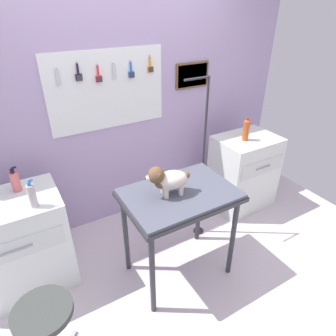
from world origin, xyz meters
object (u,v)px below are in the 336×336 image
counter_left (17,245)px  soda_bottle (246,130)px  grooming_arm (202,170)px  grooming_table (180,202)px  stool (45,320)px  pump_bottle_white (15,181)px  cabinet_right (243,172)px  dog (167,179)px

counter_left → soda_bottle: (2.37, -0.09, 0.56)m
grooming_arm → grooming_table: bearing=-144.3°
grooming_arm → stool: (-1.62, -0.61, -0.30)m
counter_left → pump_bottle_white: bearing=44.0°
counter_left → cabinet_right: size_ratio=0.99×
dog → grooming_arm: bearing=28.8°
grooming_arm → dog: grooming_arm is taller
stool → soda_bottle: size_ratio=2.29×
stool → soda_bottle: soda_bottle is taller
counter_left → stool: bearing=-84.8°
grooming_arm → pump_bottle_white: (-1.57, 0.35, 0.18)m
pump_bottle_white → stool: bearing=-92.6°
grooming_table → stool: size_ratio=1.55×
dog → counter_left: size_ratio=0.41×
grooming_table → soda_bottle: (1.14, 0.48, 0.22)m
stool → pump_bottle_white: (0.04, 0.96, 0.48)m
soda_bottle → grooming_table: bearing=-157.0°
dog → pump_bottle_white: 1.21m
grooming_table → grooming_arm: 0.57m
counter_left → dog: bearing=-25.9°
grooming_arm → dog: (-0.57, -0.31, 0.24)m
dog → stool: (-1.05, -0.29, -0.54)m
grooming_table → counter_left: (-1.23, 0.57, -0.35)m
cabinet_right → pump_bottle_white: size_ratio=4.14×
stool → pump_bottle_white: size_ratio=2.74×
grooming_arm → pump_bottle_white: 1.62m
grooming_arm → soda_bottle: bearing=12.5°
dog → stool: 1.22m
counter_left → grooming_table: bearing=-24.8°
cabinet_right → pump_bottle_white: bearing=175.7°
grooming_arm → soda_bottle: (0.67, 0.15, 0.22)m
stool → grooming_table: bearing=13.3°
grooming_table → stool: bearing=-166.7°
pump_bottle_white → soda_bottle: 2.26m
dog → counter_left: (-1.13, 0.55, -0.58)m
grooming_arm → counter_left: grooming_arm is taller
dog → pump_bottle_white: size_ratio=1.67×
pump_bottle_white → soda_bottle: soda_bottle is taller
dog → stool: bearing=-164.4°
counter_left → stool: size_ratio=1.50×
dog → counter_left: bearing=154.1°
grooming_table → counter_left: bearing=155.2°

